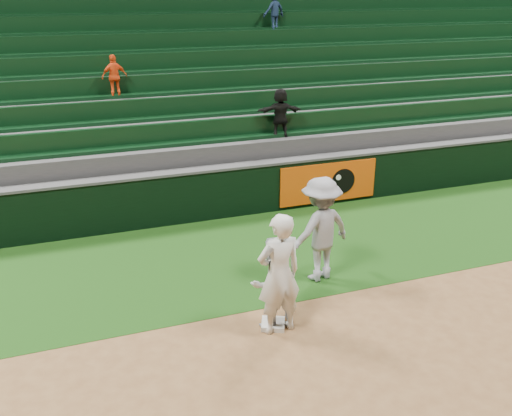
% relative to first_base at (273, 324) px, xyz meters
% --- Properties ---
extents(ground, '(70.00, 70.00, 0.00)m').
position_rel_first_base_xyz_m(ground, '(0.32, -0.34, -0.04)').
color(ground, brown).
rests_on(ground, ground).
extents(foul_grass, '(36.00, 4.20, 0.01)m').
position_rel_first_base_xyz_m(foul_grass, '(0.32, 2.66, -0.04)').
color(foul_grass, '#12340D').
rests_on(foul_grass, ground).
extents(first_base, '(0.49, 0.49, 0.08)m').
position_rel_first_base_xyz_m(first_base, '(0.00, 0.00, 0.00)').
color(first_base, silver).
rests_on(first_base, ground).
extents(first_baseman, '(0.78, 0.55, 2.02)m').
position_rel_first_base_xyz_m(first_baseman, '(0.04, -0.12, 0.97)').
color(first_baseman, silver).
rests_on(first_baseman, ground).
extents(baserunner, '(0.85, 0.72, 1.55)m').
position_rel_first_base_xyz_m(baserunner, '(0.00, 0.08, 0.73)').
color(baserunner, '#ADB1B8').
rests_on(baserunner, ground).
extents(base_coach, '(1.43, 1.02, 2.00)m').
position_rel_first_base_xyz_m(base_coach, '(1.42, 1.24, 0.96)').
color(base_coach, gray).
rests_on(base_coach, foul_grass).
extents(field_wall, '(36.00, 0.45, 1.25)m').
position_rel_first_base_xyz_m(field_wall, '(0.35, 4.86, 0.59)').
color(field_wall, black).
rests_on(field_wall, ground).
extents(stadium_seating, '(36.00, 5.95, 5.09)m').
position_rel_first_base_xyz_m(stadium_seating, '(0.32, 8.63, 1.66)').
color(stadium_seating, '#343436').
rests_on(stadium_seating, ground).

